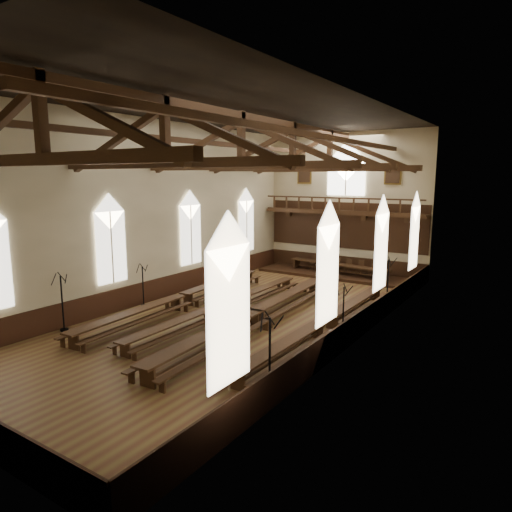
{
  "coord_description": "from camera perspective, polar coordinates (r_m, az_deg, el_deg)",
  "views": [
    {
      "loc": [
        12.57,
        -17.93,
        6.9
      ],
      "look_at": [
        -0.15,
        1.5,
        2.86
      ],
      "focal_mm": 32.0,
      "sensor_mm": 36.0,
      "label": 1
    }
  ],
  "objects": [
    {
      "name": "ground",
      "position": [
        22.96,
        -1.74,
        -7.62
      ],
      "size": [
        26.0,
        26.0,
        0.0
      ],
      "primitive_type": "plane",
      "color": "brown",
      "rests_on": "ground"
    },
    {
      "name": "room_walls",
      "position": [
        21.9,
        -1.83,
        8.72
      ],
      "size": [
        26.0,
        26.0,
        26.0
      ],
      "color": "beige",
      "rests_on": "ground"
    },
    {
      "name": "wainscot_band",
      "position": [
        22.78,
        -1.75,
        -6.18
      ],
      "size": [
        12.0,
        26.0,
        1.2
      ],
      "color": "#361A10",
      "rests_on": "ground"
    },
    {
      "name": "side_windows",
      "position": [
        22.12,
        -1.8,
        1.66
      ],
      "size": [
        11.85,
        19.8,
        4.5
      ],
      "color": "silver",
      "rests_on": "room_walls"
    },
    {
      "name": "end_window",
      "position": [
        33.29,
        11.21,
        10.25
      ],
      "size": [
        2.8,
        0.12,
        3.8
      ],
      "color": "white",
      "rests_on": "room_walls"
    },
    {
      "name": "minstrels_gallery",
      "position": [
        33.21,
        10.87,
        4.53
      ],
      "size": [
        11.8,
        1.24,
        3.7
      ],
      "color": "#3E2413",
      "rests_on": "room_walls"
    },
    {
      "name": "portraits",
      "position": [
        33.29,
        11.21,
        10.04
      ],
      "size": [
        7.75,
        0.09,
        1.45
      ],
      "color": "brown",
      "rests_on": "room_walls"
    },
    {
      "name": "roof_trusses",
      "position": [
        21.93,
        -1.86,
        13.31
      ],
      "size": [
        11.7,
        25.7,
        2.8
      ],
      "color": "#3E2413",
      "rests_on": "room_walls"
    },
    {
      "name": "refectory_row_a",
      "position": [
        24.65,
        -9.27,
        -5.17
      ],
      "size": [
        1.96,
        14.55,
        0.76
      ],
      "color": "#3E2413",
      "rests_on": "ground"
    },
    {
      "name": "refectory_row_b",
      "position": [
        23.18,
        -3.96,
        -6.21
      ],
      "size": [
        1.45,
        13.65,
        0.67
      ],
      "color": "#3E2413",
      "rests_on": "ground"
    },
    {
      "name": "refectory_row_c",
      "position": [
        21.34,
        -0.14,
        -7.29
      ],
      "size": [
        2.11,
        15.15,
        0.82
      ],
      "color": "#3E2413",
      "rests_on": "ground"
    },
    {
      "name": "refectory_row_d",
      "position": [
        20.72,
        8.61,
        -8.21
      ],
      "size": [
        1.45,
        13.9,
        0.7
      ],
      "color": "#3E2413",
      "rests_on": "ground"
    },
    {
      "name": "dais",
      "position": [
        32.54,
        10.18,
        -2.35
      ],
      "size": [
        11.4,
        2.87,
        0.19
      ],
      "primitive_type": "cube",
      "color": "#361A10",
      "rests_on": "ground"
    },
    {
      "name": "high_table",
      "position": [
        32.4,
        10.22,
        -1.15
      ],
      "size": [
        7.57,
        1.67,
        0.71
      ],
      "color": "#3E2413",
      "rests_on": "dais"
    },
    {
      "name": "high_chairs",
      "position": [
        33.08,
        10.72,
        -1.07
      ],
      "size": [
        4.97,
        0.48,
        0.97
      ],
      "color": "#3E2413",
      "rests_on": "dais"
    },
    {
      "name": "candelabrum_left_near",
      "position": [
        22.45,
        -22.97,
        -6.64
      ],
      "size": [
        0.8,
        0.8,
        2.7
      ],
      "color": "black",
      "rests_on": "ground"
    },
    {
      "name": "candelabrum_left_mid",
      "position": [
        25.34,
        -13.9,
        -4.56
      ],
      "size": [
        0.68,
        0.7,
        2.33
      ],
      "color": "black",
      "rests_on": "ground"
    },
    {
      "name": "candelabrum_left_far",
      "position": [
        31.33,
        -2.87,
        -1.39
      ],
      "size": [
        0.75,
        0.77,
        2.58
      ],
      "color": "black",
      "rests_on": "ground"
    },
    {
      "name": "candelabrum_right_near",
      "position": [
        14.77,
        1.72,
        -14.32
      ],
      "size": [
        0.77,
        0.86,
        2.79
      ],
      "color": "black",
      "rests_on": "ground"
    },
    {
      "name": "candelabrum_right_mid",
      "position": [
        19.74,
        10.81,
        -8.41
      ],
      "size": [
        0.76,
        0.73,
        2.52
      ],
      "color": "black",
      "rests_on": "ground"
    },
    {
      "name": "candelabrum_right_far",
      "position": [
        25.18,
        16.08,
        -4.43
      ],
      "size": [
        0.84,
        0.8,
        2.79
      ],
      "color": "black",
      "rests_on": "ground"
    }
  ]
}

